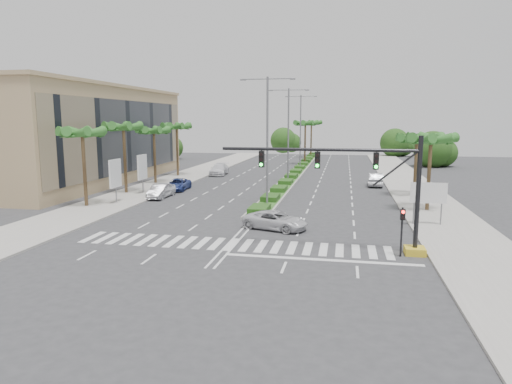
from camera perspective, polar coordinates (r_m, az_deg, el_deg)
ground at (r=30.17m, az=-3.10°, el=-6.58°), size 160.00×160.00×0.00m
footpath_right at (r=49.50m, az=20.25°, el=-0.88°), size 6.00×120.00×0.15m
footpath_left at (r=53.70m, az=-13.70°, el=0.17°), size 6.00×120.00×0.15m
median at (r=73.95m, az=5.43°, el=2.78°), size 2.20×75.00×0.20m
median_grass at (r=73.94m, az=5.43°, el=2.87°), size 1.80×75.00×0.04m
building at (r=63.53m, az=-20.56°, el=6.56°), size 12.00×36.00×12.00m
signal_gantry at (r=28.63m, az=15.15°, el=-0.65°), size 12.60×1.20×7.20m
pedestrian_signal at (r=28.37m, az=17.81°, el=-3.77°), size 0.28×0.36×3.00m
direction_sign at (r=37.15m, az=20.75°, el=-0.33°), size 2.70×0.11×3.40m
billboard_near at (r=45.91m, az=-17.19°, el=2.19°), size 0.18×2.10×4.35m
billboard_far at (r=51.25m, az=-14.03°, el=3.00°), size 0.18×2.10×4.35m
palm_left_near at (r=44.92m, az=-20.88°, el=6.63°), size 4.57×4.68×7.55m
palm_left_mid at (r=51.88m, az=-16.23°, el=7.53°), size 4.57×4.68×7.95m
palm_left_far at (r=59.12m, az=-12.65°, el=7.25°), size 4.57×4.68×7.35m
palm_left_end at (r=66.52m, az=-9.88°, el=7.85°), size 4.57×4.68×7.75m
palm_right_near at (r=42.85m, az=21.02°, el=5.88°), size 4.57×4.68×7.05m
palm_right_far at (r=50.75m, az=19.47°, el=6.04°), size 4.57×4.68×6.75m
palm_median_a at (r=83.48m, az=6.19°, el=8.34°), size 4.57×4.68×8.05m
palm_median_b at (r=98.43m, az=6.94°, el=8.43°), size 4.57×4.68×8.05m
streetlight_near at (r=42.79m, az=1.43°, el=7.28°), size 5.10×0.25×12.00m
streetlight_mid at (r=58.62m, az=4.07°, el=7.74°), size 5.10×0.25×12.00m
streetlight_far at (r=74.52m, az=5.58°, el=7.99°), size 5.10×0.25×12.00m
car_parked_a at (r=49.11m, az=-11.79°, el=0.25°), size 1.96×4.60×1.55m
car_parked_b at (r=48.67m, az=-12.01°, el=0.08°), size 1.87×4.39×1.41m
car_parked_c at (r=53.60m, az=-9.78°, el=0.92°), size 2.52×4.96×1.34m
car_parked_d at (r=67.89m, az=-4.62°, el=2.83°), size 2.67×5.71×1.61m
car_crossing at (r=34.15m, az=2.43°, el=-3.56°), size 5.33×3.65×1.35m
car_right at (r=58.18m, az=14.76°, el=1.52°), size 2.02×5.00×1.61m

